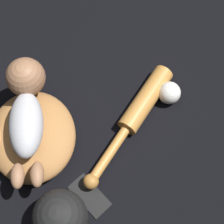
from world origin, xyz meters
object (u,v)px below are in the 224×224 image
at_px(baseball_glove, 25,137).
at_px(baseball_cap, 59,218).
at_px(baby_figure, 26,105).
at_px(baseball_bat, 137,112).
at_px(baseball, 169,93).

relative_size(baseball_glove, baseball_cap, 1.54).
bearing_deg(baby_figure, baseball_bat, -105.77).
bearing_deg(baseball_glove, baseball_cap, -174.53).
relative_size(baby_figure, baseball_cap, 1.66).
bearing_deg(baseball, baseball_bat, 101.46).
relative_size(baby_figure, baseball, 5.14).
relative_size(baseball_glove, baby_figure, 0.93).
relative_size(baseball_glove, baseball_bat, 0.89).
relative_size(baseball_bat, baseball_cap, 1.72).
height_order(baseball_glove, baseball_cap, baseball_cap).
relative_size(baseball_glove, baseball, 4.78).
distance_m(baseball_bat, baseball, 0.12).
height_order(baseball_bat, baseball_cap, baseball_cap).
bearing_deg(baseball_cap, baseball, -60.44).
height_order(baseball_glove, baseball_bat, baseball_glove).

